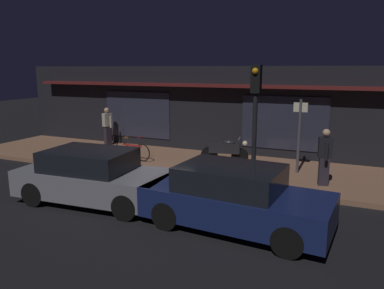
% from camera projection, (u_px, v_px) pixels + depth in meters
% --- Properties ---
extents(ground_plane, '(60.00, 60.00, 0.00)m').
position_uv_depth(ground_plane, '(141.00, 189.00, 11.08)').
color(ground_plane, black).
extents(sidewalk_slab, '(18.00, 4.00, 0.15)m').
position_uv_depth(sidewalk_slab, '(184.00, 163.00, 13.76)').
color(sidewalk_slab, '#8C6047').
rests_on(sidewalk_slab, ground_plane).
extents(storefront_building, '(18.00, 3.30, 3.60)m').
position_uv_depth(storefront_building, '(216.00, 108.00, 16.44)').
color(storefront_building, black).
rests_on(storefront_building, ground_plane).
extents(motorcycle, '(1.69, 0.62, 0.97)m').
position_uv_depth(motorcycle, '(225.00, 150.00, 13.31)').
color(motorcycle, black).
rests_on(motorcycle, sidewalk_slab).
extents(bicycle_parked, '(1.65, 0.42, 0.91)m').
position_uv_depth(bicycle_parked, '(132.00, 150.00, 13.95)').
color(bicycle_parked, black).
rests_on(bicycle_parked, sidewalk_slab).
extents(person_photographer, '(0.61, 0.43, 1.67)m').
position_uv_depth(person_photographer, '(107.00, 126.00, 16.51)').
color(person_photographer, '#28232D').
rests_on(person_photographer, sidewalk_slab).
extents(person_bystander, '(0.42, 0.61, 1.67)m').
position_uv_depth(person_bystander, '(325.00, 156.00, 10.80)').
color(person_bystander, '#28232D').
rests_on(person_bystander, sidewalk_slab).
extents(sign_post, '(0.44, 0.09, 2.40)m').
position_uv_depth(sign_post, '(299.00, 132.00, 12.02)').
color(sign_post, '#47474C').
rests_on(sign_post, sidewalk_slab).
extents(traffic_light_pole, '(0.24, 0.33, 3.60)m').
position_uv_depth(traffic_light_pole, '(255.00, 110.00, 9.54)').
color(traffic_light_pole, black).
rests_on(traffic_light_pole, ground_plane).
extents(parked_car_near, '(4.20, 2.02, 1.42)m').
position_uv_depth(parked_car_near, '(93.00, 177.00, 9.88)').
color(parked_car_near, black).
rests_on(parked_car_near, ground_plane).
extents(parked_car_far, '(4.22, 2.05, 1.42)m').
position_uv_depth(parked_car_far, '(234.00, 198.00, 8.27)').
color(parked_car_far, black).
rests_on(parked_car_far, ground_plane).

